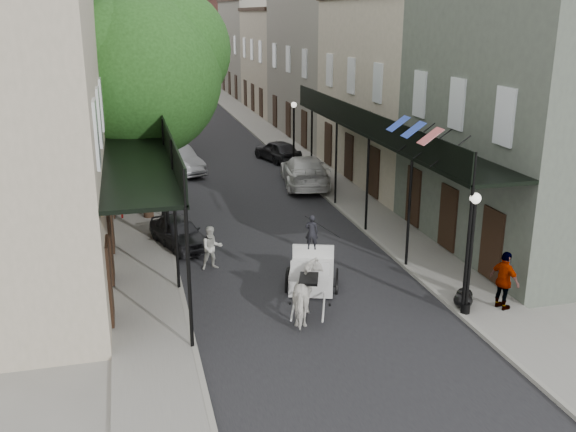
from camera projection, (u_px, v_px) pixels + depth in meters
ground at (314, 303)px, 20.02m from camera, size 140.00×140.00×0.00m
road at (219, 164)px, 38.50m from camera, size 8.00×90.00×0.01m
sidewalk_left at (134, 168)px, 37.30m from camera, size 2.20×90.00×0.12m
sidewalk_right at (300, 159)px, 39.66m from camera, size 2.20×90.00×0.12m
building_row_left at (71, 65)px, 44.13m from camera, size 5.00×80.00×10.50m
building_row_right at (311, 61)px, 48.18m from camera, size 5.00×80.00×10.50m
gallery_left at (141, 141)px, 24.12m from camera, size 2.20×18.05×4.88m
gallery_right at (378, 130)px, 26.38m from camera, size 2.20×18.05×4.88m
tree_near at (149, 68)px, 26.48m from camera, size 7.31×6.80×9.63m
tree_far at (138, 61)px, 39.60m from camera, size 6.45×6.00×8.61m
lamppost_right_near at (470, 252)px, 18.52m from camera, size 0.32×0.32×3.71m
lamppost_left at (164, 198)px, 23.98m from camera, size 0.32×0.32×3.71m
lamppost_right_far at (294, 133)px, 37.00m from camera, size 0.32×0.32×3.71m
horse at (308, 294)px, 18.74m from camera, size 1.47×2.12×1.64m
carriage at (313, 254)px, 21.09m from camera, size 2.20×2.73×2.74m
pedestrian_walking at (212, 248)px, 22.49m from camera, size 0.83×0.69×1.57m
pedestrian_sidewalk_left at (146, 145)px, 38.56m from camera, size 1.28×0.75×1.97m
pedestrian_sidewalk_right at (504, 281)px, 19.12m from camera, size 0.73×1.15×1.82m
car_left_near at (179, 232)px, 24.69m from camera, size 2.39×3.72×1.18m
car_left_mid at (177, 160)px, 36.12m from camera, size 2.92×4.87×1.52m
car_left_far at (153, 141)px, 41.86m from camera, size 3.24×5.11×1.31m
car_right_near at (305, 171)px, 33.44m from camera, size 3.05×5.74×1.58m
car_right_far at (278, 151)px, 39.11m from camera, size 2.55×4.11×1.30m
trash_bags at (464, 298)px, 19.56m from camera, size 0.84×0.99×0.49m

